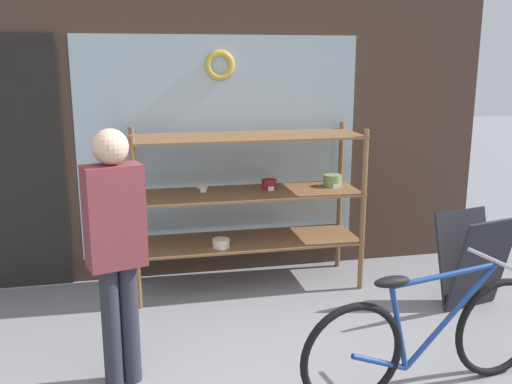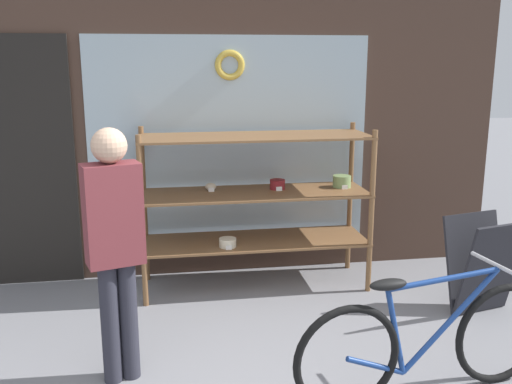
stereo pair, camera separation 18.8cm
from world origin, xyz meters
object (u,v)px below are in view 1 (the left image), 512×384
(pedestrian, at_px, (116,241))
(sandwich_board, at_px, (473,261))
(bicycle, at_px, (429,337))
(display_case, at_px, (250,194))

(pedestrian, bearing_deg, sandwich_board, -5.65)
(bicycle, bearing_deg, sandwich_board, 39.62)
(display_case, bearing_deg, bicycle, -69.23)
(display_case, height_order, bicycle, display_case)
(display_case, xyz_separation_m, pedestrian, (-1.05, -1.33, 0.09))
(display_case, bearing_deg, pedestrian, -128.47)
(display_case, height_order, sandwich_board, display_case)
(sandwich_board, bearing_deg, bicycle, -146.04)
(display_case, relative_size, bicycle, 1.16)
(display_case, bearing_deg, sandwich_board, -26.60)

